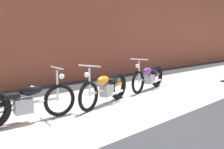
# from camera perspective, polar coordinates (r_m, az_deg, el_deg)

# --- Properties ---
(ground_plane) EXTENTS (80.00, 80.00, 0.00)m
(ground_plane) POSITION_cam_1_polar(r_m,az_deg,el_deg) (4.57, 11.28, -11.80)
(ground_plane) COLOR #2D2D30
(sidewalk_slab) EXTENTS (36.00, 3.50, 0.01)m
(sidewalk_slab) POSITION_cam_1_polar(r_m,az_deg,el_deg) (5.72, -3.09, -7.46)
(sidewalk_slab) COLOR #B2ADA3
(sidewalk_slab) RESTS_ON ground
(brick_building_wall) EXTENTS (36.00, 0.50, 5.06)m
(brick_building_wall) POSITION_cam_1_polar(r_m,az_deg,el_deg) (8.51, -18.64, 14.49)
(brick_building_wall) COLOR brown
(brick_building_wall) RESTS_ON ground
(motorcycle_black) EXTENTS (2.00, 0.60, 1.03)m
(motorcycle_black) POSITION_cam_1_polar(r_m,az_deg,el_deg) (4.70, -21.74, -6.60)
(motorcycle_black) COLOR black
(motorcycle_black) RESTS_ON ground
(motorcycle_orange) EXTENTS (1.96, 0.80, 1.03)m
(motorcycle_orange) POSITION_cam_1_polar(r_m,az_deg,el_deg) (5.80, -0.89, -3.19)
(motorcycle_orange) COLOR black
(motorcycle_orange) RESTS_ON ground
(motorcycle_purple) EXTENTS (1.98, 0.70, 1.03)m
(motorcycle_purple) POSITION_cam_1_polar(r_m,az_deg,el_deg) (7.57, 9.34, -0.57)
(motorcycle_purple) COLOR black
(motorcycle_purple) RESTS_ON ground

